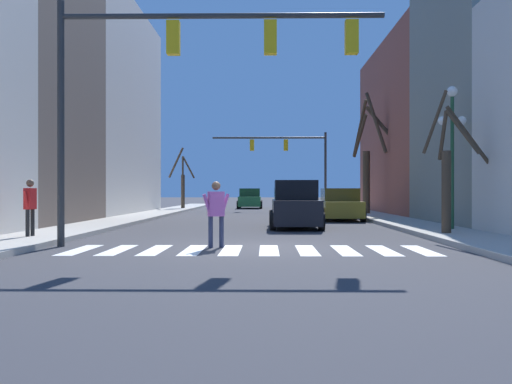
# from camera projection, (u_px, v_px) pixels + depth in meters

# --- Properties ---
(ground_plane) EXTENTS (240.00, 240.00, 0.00)m
(ground_plane) POSITION_uv_depth(u_px,v_px,m) (251.00, 247.00, 14.89)
(ground_plane) COLOR #38383D
(sidewalk_left) EXTENTS (2.16, 90.00, 0.15)m
(sidewalk_left) POSITION_uv_depth(u_px,v_px,m) (6.00, 244.00, 14.99)
(sidewalk_left) COLOR #ADA89E
(sidewalk_left) RESTS_ON ground_plane
(sidewalk_right) EXTENTS (2.16, 90.00, 0.15)m
(sidewalk_right) POSITION_uv_depth(u_px,v_px,m) (499.00, 245.00, 14.78)
(sidewalk_right) COLOR #ADA89E
(sidewalk_right) RESTS_ON ground_plane
(building_row_left) EXTENTS (6.00, 34.12, 13.53)m
(building_row_left) POSITION_uv_depth(u_px,v_px,m) (33.00, 91.00, 27.19)
(building_row_left) COLOR beige
(building_row_left) RESTS_ON ground_plane
(building_row_right) EXTENTS (6.00, 34.62, 12.82)m
(building_row_right) POSITION_uv_depth(u_px,v_px,m) (484.00, 107.00, 26.92)
(building_row_right) COLOR beige
(building_row_right) RESTS_ON ground_plane
(crosswalk_stripes) EXTENTS (8.55, 2.60, 0.01)m
(crosswalk_stripes) POSITION_uv_depth(u_px,v_px,m) (250.00, 250.00, 14.17)
(crosswalk_stripes) COLOR white
(crosswalk_stripes) RESTS_ON ground_plane
(traffic_signal_near) EXTENTS (8.23, 0.28, 6.21)m
(traffic_signal_near) POSITION_uv_depth(u_px,v_px,m) (183.00, 61.00, 15.03)
(traffic_signal_near) COLOR #2D2D2D
(traffic_signal_near) RESTS_ON ground_plane
(traffic_signal_far) EXTENTS (8.51, 0.28, 5.79)m
(traffic_signal_far) POSITION_uv_depth(u_px,v_px,m) (290.00, 152.00, 44.53)
(traffic_signal_far) COLOR #2D2D2D
(traffic_signal_far) RESTS_ON ground_plane
(street_lamp_right_corner) EXTENTS (0.95, 0.36, 4.74)m
(street_lamp_right_corner) POSITION_uv_depth(u_px,v_px,m) (452.00, 128.00, 19.83)
(street_lamp_right_corner) COLOR #1E4C2D
(street_lamp_right_corner) RESTS_ON sidewalk_right
(car_at_intersection) EXTENTS (2.02, 4.60, 1.62)m
(car_at_intersection) POSITION_uv_depth(u_px,v_px,m) (250.00, 199.00, 48.85)
(car_at_intersection) COLOR #236B38
(car_at_intersection) RESTS_ON ground_plane
(car_parked_left_far) EXTENTS (2.03, 4.25, 1.54)m
(car_parked_left_far) POSITION_uv_depth(u_px,v_px,m) (340.00, 205.00, 28.67)
(car_parked_left_far) COLOR #A38423
(car_parked_left_far) RESTS_ON ground_plane
(car_driving_toward_lane) EXTENTS (1.96, 4.86, 1.81)m
(car_driving_toward_lane) POSITION_uv_depth(u_px,v_px,m) (295.00, 206.00, 22.86)
(car_driving_toward_lane) COLOR black
(car_driving_toward_lane) RESTS_ON ground_plane
(pedestrian_waiting_at_curb) EXTENTS (0.69, 0.34, 1.64)m
(pedestrian_waiting_at_curb) POSITION_uv_depth(u_px,v_px,m) (216.00, 208.00, 14.85)
(pedestrian_waiting_at_curb) COLOR #282D47
(pedestrian_waiting_at_curb) RESTS_ON ground_plane
(pedestrian_near_right_corner) EXTENTS (0.25, 0.68, 1.58)m
(pedestrian_near_right_corner) POSITION_uv_depth(u_px,v_px,m) (30.00, 203.00, 16.63)
(pedestrian_near_right_corner) COLOR black
(pedestrian_near_right_corner) RESTS_ON sidewalk_left
(street_tree_right_mid) EXTENTS (2.11, 1.03, 4.30)m
(street_tree_right_mid) POSITION_uv_depth(u_px,v_px,m) (449.00, 172.00, 17.98)
(street_tree_right_mid) COLOR #473828
(street_tree_right_mid) RESTS_ON sidewalk_right
(street_tree_right_far) EXTENTS (2.94, 3.00, 6.89)m
(street_tree_right_far) POSITION_uv_depth(u_px,v_px,m) (370.00, 157.00, 34.06)
(street_tree_right_far) COLOR #473828
(street_tree_right_far) RESTS_ON sidewalk_right
(street_tree_left_mid) EXTENTS (2.06, 1.82, 4.51)m
(street_tree_left_mid) POSITION_uv_depth(u_px,v_px,m) (183.00, 179.00, 44.39)
(street_tree_left_mid) COLOR #473828
(street_tree_left_mid) RESTS_ON sidewalk_left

